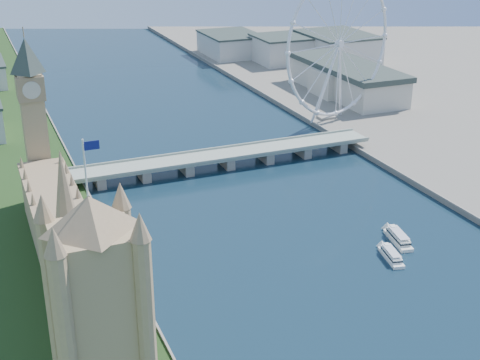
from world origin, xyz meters
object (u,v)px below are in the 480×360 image
victoria_tower (101,336)px  london_eye (339,44)px  tour_boat_near (391,259)px  tour_boat_far (398,242)px

victoria_tower → london_eye: (254.98, 300.08, 13.03)m
victoria_tower → london_eye: london_eye is taller
tour_boat_near → victoria_tower: bearing=-140.1°
victoria_tower → tour_boat_near: 194.49m
london_eye → tour_boat_near: london_eye is taller
london_eye → tour_boat_far: 222.74m
london_eye → tour_boat_near: (-89.74, -213.16, -67.52)m
london_eye → tour_boat_near: 240.93m
london_eye → tour_boat_far: bearing=-110.7°
victoria_tower → tour_boat_far: bearing=29.5°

